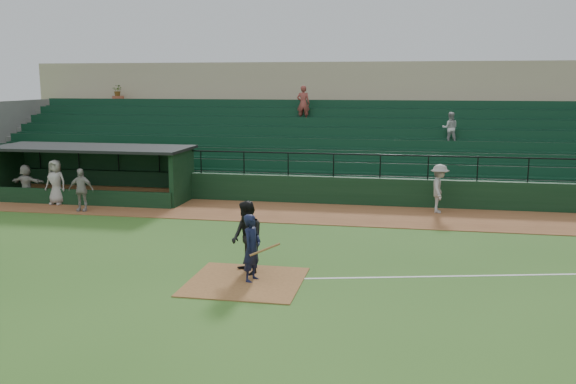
# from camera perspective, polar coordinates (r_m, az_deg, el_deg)

# --- Properties ---
(ground) EXTENTS (90.00, 90.00, 0.00)m
(ground) POSITION_cam_1_polar(r_m,az_deg,el_deg) (17.79, -3.09, -7.22)
(ground) COLOR #2E581C
(ground) RESTS_ON ground
(warning_track) EXTENTS (40.00, 4.00, 0.03)m
(warning_track) POSITION_cam_1_polar(r_m,az_deg,el_deg) (25.37, 1.29, -1.92)
(warning_track) COLOR brown
(warning_track) RESTS_ON ground
(home_plate_dirt) EXTENTS (3.00, 3.00, 0.03)m
(home_plate_dirt) POSITION_cam_1_polar(r_m,az_deg,el_deg) (16.86, -3.92, -8.15)
(home_plate_dirt) COLOR brown
(home_plate_dirt) RESTS_ON ground
(foul_line) EXTENTS (17.49, 4.44, 0.01)m
(foul_line) POSITION_cam_1_polar(r_m,az_deg,el_deg) (18.84, 22.43, -6.98)
(foul_line) COLOR white
(foul_line) RESTS_ON ground
(stadium_structure) EXTENTS (38.00, 13.08, 6.40)m
(stadium_structure) POSITION_cam_1_polar(r_m,az_deg,el_deg) (33.32, 3.76, 4.91)
(stadium_structure) COLOR black
(stadium_structure) RESTS_ON ground
(dugout) EXTENTS (8.90, 3.20, 2.42)m
(dugout) POSITION_cam_1_polar(r_m,az_deg,el_deg) (29.77, -17.01, 2.00)
(dugout) COLOR black
(dugout) RESTS_ON ground
(batter_at_plate) EXTENTS (1.09, 0.76, 1.83)m
(batter_at_plate) POSITION_cam_1_polar(r_m,az_deg,el_deg) (16.66, -3.31, -5.13)
(batter_at_plate) COLOR black
(batter_at_plate) RESTS_ON ground
(umpire) EXTENTS (1.22, 1.26, 2.05)m
(umpire) POSITION_cam_1_polar(r_m,az_deg,el_deg) (17.30, -3.76, -4.20)
(umpire) COLOR black
(umpire) RESTS_ON ground
(runner) EXTENTS (0.80, 1.31, 1.97)m
(runner) POSITION_cam_1_polar(r_m,az_deg,el_deg) (25.92, 13.64, 0.31)
(runner) COLOR gray
(runner) RESTS_ON warning_track
(dugout_player_a) EXTENTS (1.08, 0.56, 1.76)m
(dugout_player_a) POSITION_cam_1_polar(r_m,az_deg,el_deg) (26.90, -18.36, 0.19)
(dugout_player_a) COLOR #9E9894
(dugout_player_a) RESTS_ON warning_track
(dugout_player_b) EXTENTS (0.98, 0.68, 1.94)m
(dugout_player_b) POSITION_cam_1_polar(r_m,az_deg,el_deg) (28.74, -20.42, 0.85)
(dugout_player_b) COLOR #A39D98
(dugout_player_b) RESTS_ON warning_track
(dugout_player_c) EXTENTS (1.55, 0.52, 1.67)m
(dugout_player_c) POSITION_cam_1_polar(r_m,az_deg,el_deg) (29.76, -22.76, 0.74)
(dugout_player_c) COLOR #9F9A95
(dugout_player_c) RESTS_ON warning_track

